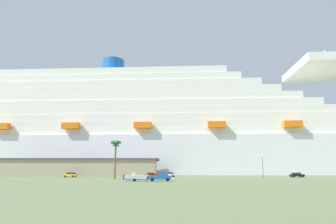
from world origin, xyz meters
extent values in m
plane|color=#66754C|center=(0.00, 30.00, 0.00)|extent=(600.00, 600.00, 0.00)
cube|color=white|center=(4.90, 56.32, 9.18)|extent=(243.14, 48.31, 18.36)
cube|color=white|center=(4.90, 56.32, 20.05)|extent=(214.05, 43.80, 3.39)
cube|color=white|center=(0.08, 56.64, 23.44)|extent=(204.69, 42.97, 3.39)
cube|color=white|center=(-4.74, 56.96, 26.83)|extent=(191.90, 41.96, 3.39)
cube|color=white|center=(-9.56, 57.28, 30.22)|extent=(182.70, 40.88, 3.39)
cube|color=white|center=(-14.38, 57.60, 33.61)|extent=(173.76, 40.12, 3.39)
cube|color=white|center=(-19.20, 57.92, 37.00)|extent=(165.65, 38.75, 3.39)
cube|color=white|center=(-24.02, 58.24, 40.39)|extent=(156.05, 37.94, 3.39)
cube|color=white|center=(-28.84, 58.56, 43.78)|extent=(147.88, 37.22, 3.39)
cube|color=white|center=(-33.66, 58.88, 47.17)|extent=(138.80, 35.82, 3.39)
cube|color=white|center=(-38.48, 59.20, 50.56)|extent=(134.63, 34.91, 3.39)
cube|color=white|center=(77.20, 51.52, 54.25)|extent=(26.46, 37.14, 4.00)
cylinder|color=#1959B2|center=(-31.25, 58.72, 56.70)|extent=(12.40, 12.40, 8.89)
cylinder|color=silver|center=(82.02, 51.20, 58.25)|extent=(0.80, 0.80, 12.00)
cube|color=orange|center=(-80.56, 45.11, 22.43)|extent=(8.19, 3.72, 2.80)
cube|color=orange|center=(-46.82, 42.88, 22.43)|extent=(8.19, 3.72, 2.80)
cube|color=orange|center=(-13.08, 40.64, 22.43)|extent=(8.19, 3.72, 2.80)
cube|color=orange|center=(20.66, 38.40, 22.43)|extent=(8.19, 3.72, 2.80)
cube|color=orange|center=(54.40, 36.16, 22.43)|extent=(8.19, 3.72, 2.80)
cube|color=#B7A88C|center=(-39.65, 27.30, 3.04)|extent=(66.70, 22.93, 6.07)
cube|color=#4C4C51|center=(-39.65, 27.30, 6.37)|extent=(69.37, 23.85, 0.60)
cube|color=#2659A5|center=(-4.15, -16.22, 0.85)|extent=(5.61, 2.03, 0.90)
cube|color=#2659A5|center=(-3.14, -16.23, 1.75)|extent=(2.03, 1.85, 0.90)
cube|color=#26333F|center=(-2.47, -16.23, 1.66)|extent=(0.11, 1.68, 0.63)
cylinder|color=black|center=(-2.19, -15.23, 0.40)|extent=(0.80, 0.28, 0.80)
cylinder|color=black|center=(-2.20, -17.23, 0.40)|extent=(0.80, 0.28, 0.80)
cylinder|color=black|center=(-5.94, -15.21, 0.40)|extent=(0.80, 0.28, 0.80)
cylinder|color=black|center=(-5.95, -17.21, 0.40)|extent=(0.80, 0.28, 0.80)
cube|color=#595960|center=(-10.05, -16.19, 0.47)|extent=(6.03, 1.90, 0.16)
cube|color=#595960|center=(-6.49, -16.21, 0.47)|extent=(1.97, 0.13, 0.10)
cylinder|color=black|center=(-10.32, -15.15, 0.32)|extent=(0.64, 0.22, 0.64)
cylinder|color=black|center=(-10.33, -17.22, 0.32)|extent=(0.64, 0.22, 0.64)
cube|color=silver|center=(-10.05, -16.19, 1.00)|extent=(5.48, 2.11, 0.90)
cone|color=silver|center=(-6.92, -16.20, 1.00)|extent=(1.21, 1.87, 1.87)
cube|color=silver|center=(-10.60, -16.18, 1.80)|extent=(0.81, 1.00, 0.70)
cube|color=black|center=(-12.99, -16.17, 1.00)|extent=(0.36, 0.50, 1.10)
cylinder|color=brown|center=(-17.31, -4.55, 4.95)|extent=(0.53, 0.53, 9.90)
cone|color=#287233|center=(-16.91, -4.57, 10.00)|extent=(0.86, 2.99, 2.09)
cone|color=#287233|center=(-17.04, -4.25, 10.00)|extent=(2.58, 2.36, 2.39)
cone|color=#287233|center=(-17.27, -4.15, 10.00)|extent=(3.09, 0.99, 1.83)
cone|color=#287233|center=(-17.58, -4.26, 10.00)|extent=(2.64, 2.54, 2.08)
cone|color=#287233|center=(-17.70, -4.53, 10.00)|extent=(0.85, 2.98, 2.12)
cone|color=#287233|center=(-17.55, -4.87, 10.00)|extent=(2.72, 2.28, 2.27)
cone|color=#287233|center=(-17.38, -4.94, 10.00)|extent=(3.09, 1.24, 1.94)
cone|color=#287233|center=(-17.05, -4.86, 10.00)|extent=(2.79, 2.44, 1.89)
sphere|color=#287233|center=(-17.31, -4.55, 9.90)|extent=(1.10, 1.10, 1.10)
cylinder|color=slate|center=(27.25, 0.24, 3.27)|extent=(0.20, 0.20, 6.55)
sphere|color=#F9F2CC|center=(27.25, 0.24, 6.80)|extent=(0.56, 0.56, 0.56)
cube|color=yellow|center=(-35.89, 13.22, 0.68)|extent=(4.60, 2.52, 0.70)
cube|color=#1E232D|center=(-35.68, 13.18, 1.31)|extent=(2.68, 2.01, 0.55)
cylinder|color=black|center=(-37.46, 12.58, 0.33)|extent=(0.69, 0.33, 0.66)
cylinder|color=black|center=(-37.15, 14.35, 0.33)|extent=(0.69, 0.33, 0.66)
cylinder|color=black|center=(-34.63, 12.09, 0.33)|extent=(0.69, 0.33, 0.66)
cylinder|color=black|center=(-34.32, 13.85, 0.33)|extent=(0.69, 0.33, 0.66)
cube|color=red|center=(-7.87, 8.92, 0.68)|extent=(4.87, 2.69, 0.70)
cube|color=#1E232D|center=(-7.64, 8.96, 1.31)|extent=(2.85, 2.13, 0.55)
cylinder|color=black|center=(-9.18, 7.72, 0.33)|extent=(0.69, 0.34, 0.66)
cylinder|color=black|center=(-9.53, 9.54, 0.33)|extent=(0.69, 0.34, 0.66)
cylinder|color=black|center=(-6.20, 8.30, 0.33)|extent=(0.69, 0.34, 0.66)
cylinder|color=black|center=(-6.56, 10.12, 0.33)|extent=(0.69, 0.34, 0.66)
cube|color=silver|center=(-1.20, 17.31, 0.68)|extent=(4.91, 2.76, 0.70)
cube|color=#1E232D|center=(-0.97, 17.26, 1.31)|extent=(2.87, 2.17, 0.55)
cylinder|color=black|center=(-2.88, 16.68, 0.33)|extent=(0.69, 0.34, 0.66)
cylinder|color=black|center=(-2.51, 18.53, 0.33)|extent=(0.69, 0.34, 0.66)
cylinder|color=black|center=(0.12, 16.08, 0.33)|extent=(0.69, 0.34, 0.66)
cylinder|color=black|center=(0.49, 17.94, 0.33)|extent=(0.69, 0.34, 0.66)
cube|color=black|center=(42.36, 10.40, 0.68)|extent=(4.65, 1.95, 0.70)
cube|color=#1E232D|center=(42.13, 10.39, 1.31)|extent=(2.61, 1.72, 0.55)
cylinder|color=black|center=(43.86, 11.36, 0.33)|extent=(0.66, 0.23, 0.66)
cylinder|color=black|center=(43.90, 9.49, 0.33)|extent=(0.66, 0.23, 0.66)
cylinder|color=black|center=(40.82, 11.30, 0.33)|extent=(0.66, 0.23, 0.66)
cylinder|color=black|center=(40.85, 9.44, 0.33)|extent=(0.66, 0.23, 0.66)
camera|label=1|loc=(-2.98, -87.02, 3.29)|focal=29.91mm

